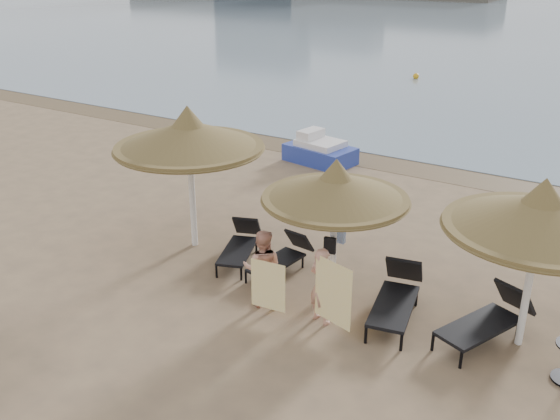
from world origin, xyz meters
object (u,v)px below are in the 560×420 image
(pedal_boat, at_px, (319,151))
(lounger_far_left, at_px, (240,244))
(lounger_near_left, at_px, (283,256))
(palapa_center, at_px, (336,188))
(person_left, at_px, (262,262))
(person_right, at_px, (322,280))
(lounger_near_right, at_px, (397,295))
(palapa_right, at_px, (541,215))
(lounger_far_right, at_px, (490,318))
(palapa_left, at_px, (189,136))

(pedal_boat, bearing_deg, lounger_far_left, -65.89)
(lounger_far_left, height_order, lounger_near_left, lounger_far_left)
(palapa_center, relative_size, person_left, 1.57)
(pedal_boat, bearing_deg, person_left, -58.74)
(lounger_far_left, height_order, person_right, person_right)
(lounger_near_right, xyz_separation_m, pedal_boat, (-5.47, 7.14, -0.04))
(palapa_center, distance_m, lounger_near_left, 2.29)
(palapa_right, xyz_separation_m, pedal_boat, (-7.62, 6.89, -2.05))
(lounger_near_right, distance_m, lounger_far_right, 1.66)
(palapa_right, relative_size, lounger_near_left, 1.78)
(person_left, bearing_deg, lounger_far_left, -68.19)
(lounger_near_left, bearing_deg, palapa_left, -172.86)
(palapa_center, relative_size, pedal_boat, 1.20)
(palapa_left, relative_size, lounger_near_left, 1.90)
(person_right, bearing_deg, palapa_center, -58.36)
(lounger_far_right, height_order, pedal_boat, pedal_boat)
(palapa_left, height_order, pedal_boat, palapa_left)
(lounger_near_left, relative_size, pedal_boat, 0.74)
(person_right, bearing_deg, palapa_right, -144.89)
(palapa_center, xyz_separation_m, pedal_boat, (-4.08, 7.03, -1.84))
(palapa_left, relative_size, pedal_boat, 1.41)
(palapa_left, xyz_separation_m, palapa_center, (3.66, -0.25, -0.38))
(lounger_near_left, bearing_deg, pedal_boat, 119.42)
(person_right, bearing_deg, lounger_near_left, -23.77)
(lounger_near_left, xyz_separation_m, lounger_far_right, (4.33, -0.22, 0.06))
(person_right, bearing_deg, lounger_near_right, -123.96)
(palapa_left, xyz_separation_m, person_left, (2.74, -1.34, -1.70))
(lounger_near_left, relative_size, lounger_near_right, 0.81)
(palapa_left, height_order, lounger_far_right, palapa_left)
(palapa_center, bearing_deg, person_right, -73.54)
(lounger_far_left, relative_size, lounger_near_left, 1.07)
(lounger_far_right, bearing_deg, person_left, -141.29)
(lounger_near_left, height_order, lounger_far_right, lounger_far_right)
(palapa_left, height_order, lounger_far_left, palapa_left)
(palapa_right, relative_size, person_right, 1.78)
(lounger_far_right, xyz_separation_m, person_right, (-2.73, -1.07, 0.46))
(lounger_far_right, bearing_deg, palapa_right, 34.72)
(lounger_far_right, bearing_deg, pedal_boat, 158.41)
(palapa_right, bearing_deg, lounger_far_right, -168.20)
(person_left, distance_m, pedal_boat, 8.73)
(palapa_right, xyz_separation_m, lounger_near_right, (-2.16, -0.24, -2.01))
(palapa_center, distance_m, person_left, 1.94)
(lounger_far_left, xyz_separation_m, lounger_near_right, (3.76, -0.35, 0.06))
(lounger_far_left, relative_size, person_right, 1.07)
(palapa_left, xyz_separation_m, lounger_far_right, (6.70, -0.22, -2.19))
(palapa_left, bearing_deg, lounger_near_left, 0.13)
(person_right, bearing_deg, lounger_far_left, -10.39)
(palapa_left, distance_m, palapa_center, 3.69)
(palapa_right, height_order, lounger_far_left, palapa_right)
(palapa_left, height_order, palapa_right, palapa_left)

